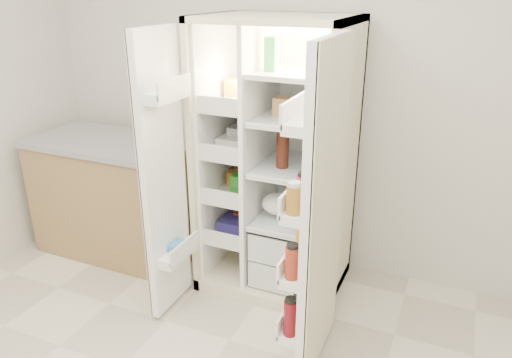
% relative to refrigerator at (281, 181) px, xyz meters
% --- Properties ---
extents(wall_back, '(4.00, 0.02, 2.70)m').
position_rel_refrigerator_xyz_m(wall_back, '(-0.02, 0.35, 0.61)').
color(wall_back, beige).
rests_on(wall_back, floor).
extents(refrigerator, '(0.92, 0.70, 1.80)m').
position_rel_refrigerator_xyz_m(refrigerator, '(0.00, 0.00, 0.00)').
color(refrigerator, beige).
rests_on(refrigerator, floor).
extents(freezer_door, '(0.15, 0.40, 1.72)m').
position_rel_refrigerator_xyz_m(freezer_door, '(-0.51, -0.60, 0.15)').
color(freezer_door, white).
rests_on(freezer_door, floor).
extents(fridge_door, '(0.17, 0.58, 1.72)m').
position_rel_refrigerator_xyz_m(fridge_door, '(0.47, -0.70, 0.12)').
color(fridge_door, white).
rests_on(fridge_door, floor).
extents(kitchen_counter, '(1.24, 0.66, 0.90)m').
position_rel_refrigerator_xyz_m(kitchen_counter, '(-1.29, -0.13, -0.29)').
color(kitchen_counter, '#937249').
rests_on(kitchen_counter, floor).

